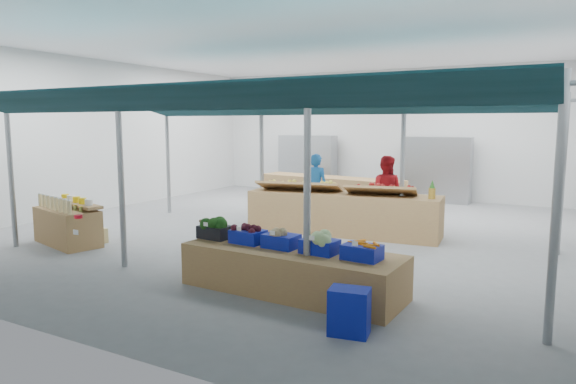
{
  "coord_description": "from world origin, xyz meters",
  "views": [
    {
      "loc": [
        5.58,
        -10.16,
        2.43
      ],
      "look_at": [
        0.89,
        -1.6,
        1.13
      ],
      "focal_mm": 32.0,
      "sensor_mm": 36.0,
      "label": 1
    }
  ],
  "objects_px": {
    "crate_stack": "(349,312)",
    "vendor_right": "(385,192)",
    "bottle_shelf": "(69,224)",
    "veg_counter": "(292,271)",
    "vendor_left": "(316,187)",
    "fruit_counter": "(343,213)"
  },
  "relations": [
    {
      "from": "fruit_counter",
      "to": "veg_counter",
      "type": "bearing_deg",
      "value": -83.04
    },
    {
      "from": "bottle_shelf",
      "to": "crate_stack",
      "type": "relative_size",
      "value": 3.23
    },
    {
      "from": "crate_stack",
      "to": "vendor_right",
      "type": "height_order",
      "value": "vendor_right"
    },
    {
      "from": "veg_counter",
      "to": "vendor_left",
      "type": "distance_m",
      "value": 5.6
    },
    {
      "from": "veg_counter",
      "to": "bottle_shelf",
      "type": "bearing_deg",
      "value": 177.25
    },
    {
      "from": "crate_stack",
      "to": "vendor_left",
      "type": "distance_m",
      "value": 7.09
    },
    {
      "from": "bottle_shelf",
      "to": "veg_counter",
      "type": "xyz_separation_m",
      "value": [
        5.39,
        -0.47,
        -0.09
      ]
    },
    {
      "from": "vendor_left",
      "to": "bottle_shelf",
      "type": "bearing_deg",
      "value": 49.47
    },
    {
      "from": "veg_counter",
      "to": "fruit_counter",
      "type": "height_order",
      "value": "fruit_counter"
    },
    {
      "from": "fruit_counter",
      "to": "vendor_left",
      "type": "xyz_separation_m",
      "value": [
        -1.2,
        1.1,
        0.39
      ]
    },
    {
      "from": "bottle_shelf",
      "to": "vendor_left",
      "type": "bearing_deg",
      "value": 69.75
    },
    {
      "from": "bottle_shelf",
      "to": "veg_counter",
      "type": "height_order",
      "value": "bottle_shelf"
    },
    {
      "from": "veg_counter",
      "to": "crate_stack",
      "type": "distance_m",
      "value": 1.66
    },
    {
      "from": "bottle_shelf",
      "to": "vendor_right",
      "type": "bearing_deg",
      "value": 57.46
    },
    {
      "from": "bottle_shelf",
      "to": "veg_counter",
      "type": "bearing_deg",
      "value": 9.76
    },
    {
      "from": "bottle_shelf",
      "to": "fruit_counter",
      "type": "bearing_deg",
      "value": 53.45
    },
    {
      "from": "bottle_shelf",
      "to": "vendor_left",
      "type": "distance_m",
      "value": 5.75
    },
    {
      "from": "vendor_right",
      "to": "fruit_counter",
      "type": "bearing_deg",
      "value": 55.88
    },
    {
      "from": "bottle_shelf",
      "to": "vendor_right",
      "type": "xyz_separation_m",
      "value": [
        5.09,
        4.69,
        0.44
      ]
    },
    {
      "from": "bottle_shelf",
      "to": "crate_stack",
      "type": "bearing_deg",
      "value": 2.17
    },
    {
      "from": "bottle_shelf",
      "to": "vendor_right",
      "type": "height_order",
      "value": "vendor_right"
    },
    {
      "from": "bottle_shelf",
      "to": "vendor_left",
      "type": "height_order",
      "value": "vendor_left"
    }
  ]
}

